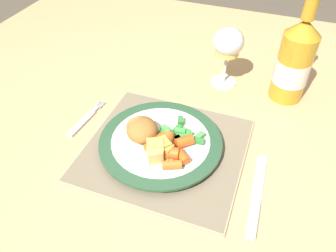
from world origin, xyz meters
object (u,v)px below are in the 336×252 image
at_px(table_knife, 256,201).
at_px(wine_glass, 228,45).
at_px(dining_table, 193,116).
at_px(fork, 85,120).
at_px(bottle, 294,61).
at_px(dinner_plate, 161,143).

bearing_deg(table_knife, wine_glass, 112.24).
xyz_separation_m(dining_table, fork, (-0.20, -0.18, 0.08)).
height_order(table_knife, bottle, bottle).
distance_m(dinner_plate, bottle, 0.36).
distance_m(table_knife, bottle, 0.35).
relative_size(dinner_plate, fork, 1.93).
bearing_deg(dining_table, wine_glass, 51.46).
bearing_deg(dinner_plate, dining_table, 87.21).
relative_size(fork, bottle, 0.47).
distance_m(fork, bottle, 0.49).
height_order(dinner_plate, bottle, bottle).
height_order(wine_glass, bottle, bottle).
bearing_deg(dining_table, table_knife, -54.03).
height_order(dinner_plate, table_knife, dinner_plate).
height_order(table_knife, wine_glass, wine_glass).
bearing_deg(dinner_plate, table_knife, -17.14).
relative_size(table_knife, bottle, 0.68).
xyz_separation_m(dining_table, table_knife, (0.19, -0.27, 0.08)).
distance_m(wine_glass, bottle, 0.15).
distance_m(dinner_plate, table_knife, 0.21).
bearing_deg(fork, wine_glass, 44.89).
relative_size(dinner_plate, bottle, 0.90).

